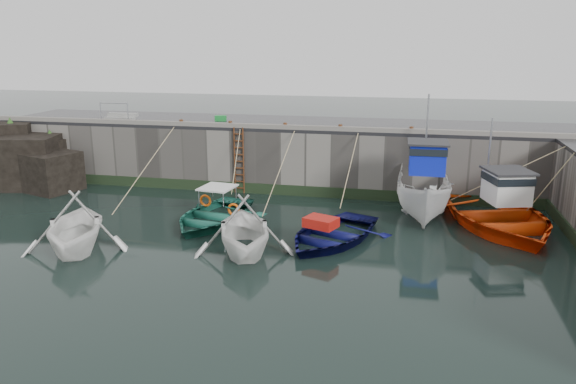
% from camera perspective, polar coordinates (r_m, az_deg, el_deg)
% --- Properties ---
extents(ground, '(120.00, 120.00, 0.00)m').
position_cam_1_polar(ground, '(17.92, -8.12, -8.56)').
color(ground, black).
rests_on(ground, ground).
extents(quay_back, '(30.00, 5.00, 3.00)m').
position_cam_1_polar(quay_back, '(29.01, 0.29, 3.87)').
color(quay_back, slate).
rests_on(quay_back, ground).
extents(road_back, '(30.00, 5.00, 0.16)m').
position_cam_1_polar(road_back, '(28.75, 0.30, 6.96)').
color(road_back, black).
rests_on(road_back, quay_back).
extents(kerb_back, '(30.00, 0.30, 0.20)m').
position_cam_1_polar(kerb_back, '(26.45, -0.77, 6.65)').
color(kerb_back, slate).
rests_on(kerb_back, road_back).
extents(algae_back, '(30.00, 0.08, 0.50)m').
position_cam_1_polar(algae_back, '(26.88, -0.83, 0.23)').
color(algae_back, black).
rests_on(algae_back, ground).
extents(rock_outcrop, '(5.85, 4.24, 3.41)m').
position_cam_1_polar(rock_outcrop, '(31.40, -24.87, 2.88)').
color(rock_outcrop, black).
rests_on(rock_outcrop, ground).
extents(ladder, '(0.51, 0.08, 3.20)m').
position_cam_1_polar(ladder, '(27.03, -5.01, 3.18)').
color(ladder, '#3F1E0F').
rests_on(ladder, ground).
extents(boat_near_white, '(5.37, 5.69, 2.38)m').
position_cam_1_polar(boat_near_white, '(21.40, -20.60, -5.41)').
color(boat_near_white, white).
rests_on(boat_near_white, ground).
extents(boat_near_white_rope, '(0.04, 6.65, 3.10)m').
position_cam_1_polar(boat_near_white_rope, '(25.98, -14.08, -1.33)').
color(boat_near_white_rope, tan).
rests_on(boat_near_white_rope, ground).
extents(boat_near_blue, '(4.25, 5.50, 1.05)m').
position_cam_1_polar(boat_near_blue, '(23.15, -7.63, -3.01)').
color(boat_near_blue, '#1A5C4B').
rests_on(boat_near_blue, ground).
extents(boat_near_blue_rope, '(0.04, 3.39, 3.10)m').
position_cam_1_polar(boat_near_blue_rope, '(26.41, -5.01, -0.66)').
color(boat_near_blue_rope, tan).
rests_on(boat_near_blue_rope, ground).
extents(boat_near_blacktrim, '(5.02, 5.39, 2.31)m').
position_cam_1_polar(boat_near_blacktrim, '(19.87, -4.47, -6.02)').
color(boat_near_blacktrim, silver).
rests_on(boat_near_blacktrim, ground).
extents(boat_near_blacktrim_rope, '(0.04, 5.73, 3.10)m').
position_cam_1_polar(boat_near_blacktrim_rope, '(24.49, -1.10, -1.87)').
color(boat_near_blacktrim_rope, tan).
rests_on(boat_near_blacktrim_rope, ground).
extents(boat_near_navy, '(5.17, 6.00, 1.05)m').
position_cam_1_polar(boat_near_navy, '(20.93, 4.42, -4.91)').
color(boat_near_navy, '#0A0C44').
rests_on(boat_near_navy, ground).
extents(boat_near_navy_rope, '(0.04, 4.23, 3.10)m').
position_cam_1_polar(boat_near_navy_rope, '(24.86, 5.76, -1.69)').
color(boat_near_navy_rope, tan).
rests_on(boat_near_navy_rope, ground).
extents(boat_far_white, '(2.38, 6.06, 5.33)m').
position_cam_1_polar(boat_far_white, '(24.26, 13.67, -0.02)').
color(boat_far_white, silver).
rests_on(boat_far_white, ground).
extents(boat_far_orange, '(7.02, 8.42, 4.50)m').
position_cam_1_polar(boat_far_orange, '(23.80, 20.48, -2.14)').
color(boat_far_orange, '#FF460D').
rests_on(boat_far_orange, ground).
extents(fish_crate, '(0.66, 0.49, 0.27)m').
position_cam_1_polar(fish_crate, '(29.45, -6.86, 7.47)').
color(fish_crate, '#167D2C').
rests_on(fish_crate, road_back).
extents(railing, '(1.60, 1.05, 1.00)m').
position_cam_1_polar(railing, '(30.59, -16.61, 7.36)').
color(railing, '#A5A8AD').
rests_on(railing, road_back).
extents(bollard_a, '(0.18, 0.18, 0.28)m').
position_cam_1_polar(bollard_a, '(28.08, -10.79, 6.96)').
color(bollard_a, '#3F1E0F').
rests_on(bollard_a, road_back).
extents(bollard_b, '(0.18, 0.18, 0.28)m').
position_cam_1_polar(bollard_b, '(27.20, -5.89, 6.89)').
color(bollard_b, '#3F1E0F').
rests_on(bollard_b, road_back).
extents(bollard_c, '(0.18, 0.18, 0.28)m').
position_cam_1_polar(bollard_c, '(26.50, -0.29, 6.75)').
color(bollard_c, '#3F1E0F').
rests_on(bollard_c, road_back).
extents(bollard_d, '(0.18, 0.18, 0.28)m').
position_cam_1_polar(bollard_d, '(26.06, 5.33, 6.55)').
color(bollard_d, '#3F1E0F').
rests_on(bollard_d, road_back).
extents(bollard_e, '(0.18, 0.18, 0.28)m').
position_cam_1_polar(bollard_e, '(25.88, 12.42, 6.20)').
color(bollard_e, '#3F1E0F').
rests_on(bollard_e, road_back).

